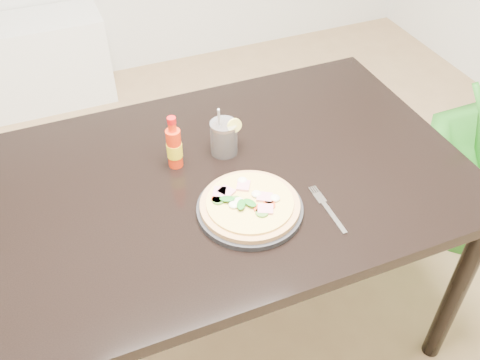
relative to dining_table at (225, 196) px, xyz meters
name	(u,v)px	position (x,y,z in m)	size (l,w,h in m)	color
dining_table	(225,196)	(0.00, 0.00, 0.00)	(1.40, 0.90, 0.75)	black
plate	(250,209)	(0.01, -0.16, 0.09)	(0.28, 0.28, 0.02)	black
pizza	(249,204)	(0.01, -0.16, 0.11)	(0.27, 0.27, 0.03)	tan
hot_sauce_bottle	(174,147)	(-0.12, 0.09, 0.15)	(0.06, 0.06, 0.17)	red
cola_cup	(224,138)	(0.04, 0.10, 0.13)	(0.09, 0.08, 0.17)	black
fork	(327,208)	(0.21, -0.23, 0.09)	(0.02, 0.19, 0.00)	silver
plant_pot	(479,206)	(1.21, 0.06, -0.56)	(0.28, 0.28, 0.22)	brown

